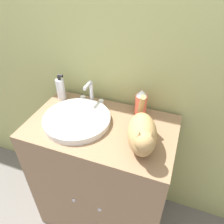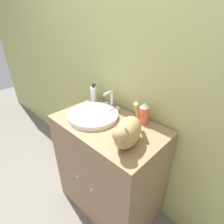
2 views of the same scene
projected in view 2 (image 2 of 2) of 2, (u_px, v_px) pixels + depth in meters
The scene contains 8 objects.
ground_plane at pixel (89, 221), 1.55m from camera, with size 8.00×8.00×0.00m, color slate.
wall_back at pixel (136, 70), 1.30m from camera, with size 6.00×0.05×2.50m.
vanity_cabinet at pixel (108, 168), 1.49m from camera, with size 0.84×0.52×0.91m.
sink_basin at pixel (93, 115), 1.34m from camera, with size 0.38×0.38×0.04m.
faucet at pixel (111, 101), 1.44m from camera, with size 0.16×0.11×0.17m.
cat at pixel (127, 132), 1.02m from camera, with size 0.21×0.35×0.24m.
soap_bottle at pixel (94, 94), 1.55m from camera, with size 0.06×0.05×0.18m.
spray_bottle at pixel (144, 113), 1.25m from camera, with size 0.07×0.07×0.16m.
Camera 2 is at (0.77, -0.50, 1.60)m, focal length 28.00 mm.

